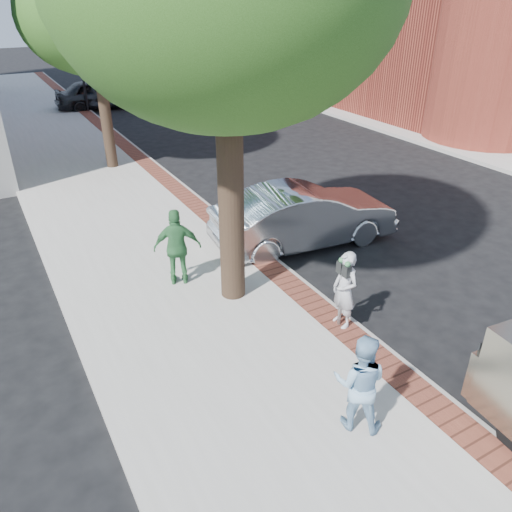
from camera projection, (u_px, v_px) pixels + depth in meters
ground at (305, 337)px, 9.83m from camera, size 120.00×120.00×0.00m
sidewalk at (116, 209)px, 15.26m from camera, size 5.00×60.00×0.15m
brick_strip at (183, 194)px, 16.18m from camera, size 0.60×60.00×0.01m
curb at (193, 194)px, 16.37m from camera, size 0.10×60.00×0.15m
sidewalk_far at (472, 140)px, 22.19m from camera, size 5.00×60.00×0.15m
signal_near at (82, 70)px, 25.98m from camera, size 0.70×0.15×3.80m
signal_far at (272, 56)px, 31.00m from camera, size 0.70×0.15×3.80m
tree_far at (91, 14)px, 16.27m from camera, size 4.80×4.80×7.14m
parking_meter at (343, 279)px, 9.45m from camera, size 0.12×0.32×1.47m
person_gray at (345, 290)px, 9.58m from camera, size 0.39×0.59×1.60m
person_officer at (360, 383)px, 7.31m from camera, size 1.00×1.00×1.64m
person_green at (177, 247)px, 10.95m from camera, size 1.13×0.78×1.78m
sedan_silver at (304, 216)px, 13.03m from camera, size 5.01×2.16×1.60m
bg_car at (100, 94)px, 27.79m from camera, size 4.86×2.11×1.63m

